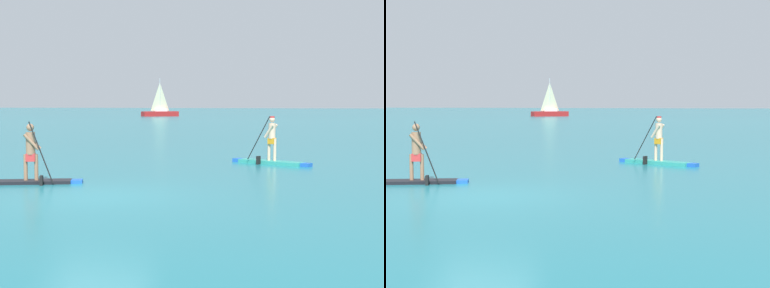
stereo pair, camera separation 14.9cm
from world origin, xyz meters
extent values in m
plane|color=#1E727F|center=(0.00, 0.00, 0.00)|extent=(440.00, 440.00, 0.00)
cube|color=black|center=(-2.89, 1.78, 0.05)|extent=(2.62, 1.41, 0.09)
cube|color=blue|center=(-1.53, 2.23, 0.05)|extent=(0.44, 0.52, 0.09)
cylinder|color=#997051|center=(-2.61, 1.87, 0.46)|extent=(0.11, 0.11, 0.74)
cylinder|color=#997051|center=(-2.89, 1.78, 0.46)|extent=(0.11, 0.11, 0.74)
cube|color=red|center=(-2.75, 1.83, 0.74)|extent=(0.32, 0.29, 0.22)
cylinder|color=#997051|center=(-2.75, 1.83, 1.15)|extent=(0.26, 0.26, 0.64)
sphere|color=#997051|center=(-2.75, 1.83, 1.61)|extent=(0.21, 0.21, 0.21)
cylinder|color=#997051|center=(-2.75, 1.99, 1.20)|extent=(0.45, 0.22, 0.50)
cylinder|color=#997051|center=(-2.66, 1.70, 1.20)|extent=(0.45, 0.22, 0.50)
cylinder|color=black|center=(-2.29, 1.54, 0.92)|extent=(0.63, 0.24, 1.75)
cube|color=black|center=(-2.29, 1.54, 0.11)|extent=(0.14, 0.22, 0.32)
cube|color=teal|center=(3.49, 8.63, 0.06)|extent=(2.60, 1.64, 0.13)
cube|color=blue|center=(2.16, 9.27, 0.06)|extent=(0.47, 0.50, 0.13)
cube|color=blue|center=(4.81, 8.00, 0.06)|extent=(0.44, 0.45, 0.13)
cylinder|color=beige|center=(3.40, 8.68, 0.55)|extent=(0.11, 0.11, 0.83)
cylinder|color=beige|center=(3.62, 8.57, 0.55)|extent=(0.11, 0.11, 0.83)
cube|color=orange|center=(3.51, 8.62, 0.87)|extent=(0.33, 0.31, 0.22)
cylinder|color=beige|center=(3.51, 8.62, 1.25)|extent=(0.26, 0.26, 0.58)
sphere|color=beige|center=(3.51, 8.62, 1.68)|extent=(0.21, 0.21, 0.21)
cylinder|color=red|center=(3.51, 8.62, 1.77)|extent=(0.18, 0.18, 0.06)
cylinder|color=beige|center=(3.40, 8.51, 1.24)|extent=(0.38, 0.24, 0.54)
cylinder|color=beige|center=(3.53, 8.78, 1.24)|extent=(0.38, 0.24, 0.54)
cylinder|color=black|center=(3.03, 8.43, 0.99)|extent=(0.90, 0.47, 1.66)
cube|color=black|center=(3.03, 8.43, 0.15)|extent=(0.16, 0.21, 0.32)
cube|color=#A51E1E|center=(-21.38, 80.84, 0.41)|extent=(5.92, 5.15, 0.81)
cylinder|color=#B2B2B7|center=(-21.38, 80.84, 3.58)|extent=(0.12, 0.12, 5.54)
pyramid|color=beige|center=(-21.38, 80.84, 3.29)|extent=(1.69, 2.29, 4.75)
cube|color=silver|center=(-21.38, 80.84, 1.06)|extent=(2.49, 2.32, 0.49)
camera|label=1|loc=(5.39, -13.33, 2.32)|focal=54.63mm
camera|label=2|loc=(5.54, -13.30, 2.32)|focal=54.63mm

